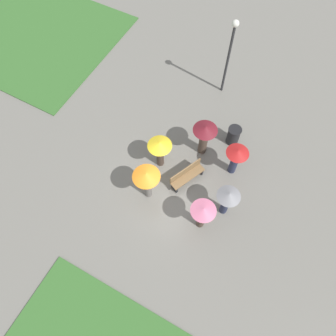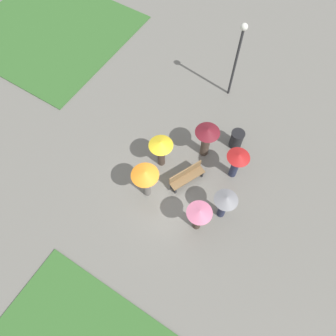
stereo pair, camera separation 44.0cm
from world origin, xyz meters
TOP-DOWN VIEW (x-y plane):
  - ground_plane at (0.00, 0.00)m, footprint 90.00×90.00m
  - lawn_patch_far at (5.07, 11.06)m, footprint 8.23×8.66m
  - park_bench at (0.96, -0.66)m, footprint 1.67×1.06m
  - lamp_post at (6.47, 0.07)m, footprint 0.32×0.32m
  - trash_bin at (3.80, -1.65)m, footprint 0.63×0.63m
  - crowd_person_pink at (-0.60, -2.09)m, footprint 1.00×1.00m
  - crowd_person_orange at (-0.45, 0.47)m, footprint 1.13×1.13m
  - crowd_person_maroon at (2.66, -0.61)m, footprint 1.07×1.07m
  - crowd_person_red at (2.35, -2.25)m, footprint 0.97×0.97m
  - crowd_person_yellow at (1.15, 0.76)m, footprint 1.05×1.05m
  - crowd_person_grey at (0.40, -2.69)m, footprint 0.95×0.95m

SIDE VIEW (x-z plane):
  - ground_plane at x=0.00m, z-range 0.00..0.00m
  - lawn_patch_far at x=5.07m, z-range 0.00..0.06m
  - park_bench at x=0.96m, z-range 0.01..0.91m
  - trash_bin at x=3.80m, z-range 0.00..0.98m
  - crowd_person_red at x=2.35m, z-range 0.33..2.07m
  - crowd_person_pink at x=-0.60m, z-range 0.38..2.17m
  - crowd_person_grey at x=0.40m, z-range 0.39..2.18m
  - crowd_person_maroon at x=2.66m, z-range 0.36..2.26m
  - crowd_person_yellow at x=1.15m, z-range 0.43..2.19m
  - crowd_person_orange at x=-0.45m, z-range 0.54..2.54m
  - lamp_post at x=6.47m, z-range 0.62..4.81m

